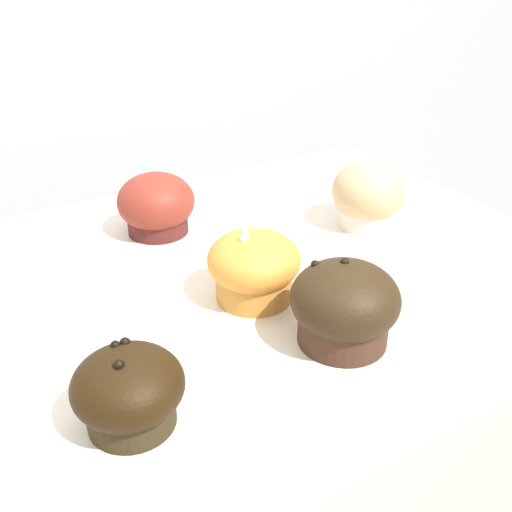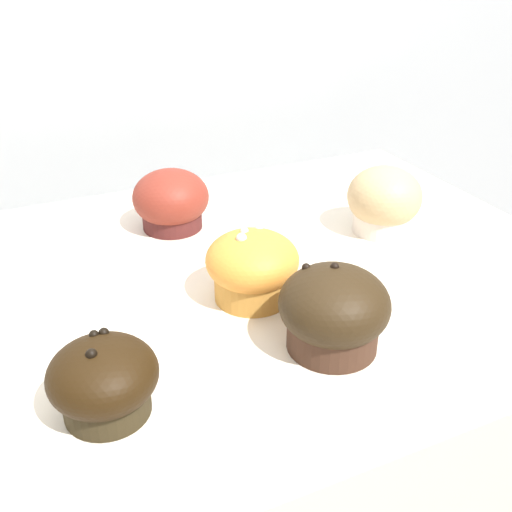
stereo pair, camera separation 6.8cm
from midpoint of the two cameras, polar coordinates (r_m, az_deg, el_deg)
name	(u,v)px [view 2 (the right image)]	position (r m, az deg, el deg)	size (l,w,h in m)	color
wall_back	(92,166)	(1.26, -13.86, 8.25)	(3.20, 0.10, 1.80)	#B2B7BC
muffin_front_center	(171,201)	(0.84, -5.79, 5.16)	(0.11, 0.11, 0.08)	#4C1D1C
muffin_back_left	(334,311)	(0.60, 10.67, -5.28)	(0.11, 0.11, 0.09)	#3F271B
muffin_back_right	(384,201)	(0.85, 14.36, 5.02)	(0.10, 0.10, 0.09)	silver
muffin_front_left	(104,380)	(0.53, -10.69, -11.68)	(0.09, 0.09, 0.07)	#2F2615
muffin_front_right	(252,266)	(0.67, 2.56, -1.08)	(0.10, 0.10, 0.09)	#C58435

